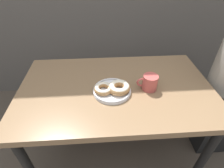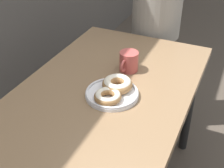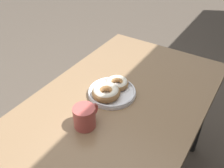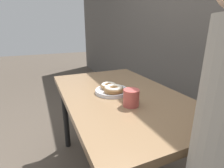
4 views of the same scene
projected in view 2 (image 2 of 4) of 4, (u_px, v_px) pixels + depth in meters
name	position (u px, v px, depth m)	size (l,w,h in m)	color
dining_table	(104.00, 104.00, 1.39)	(1.19, 0.72, 0.70)	#846647
donut_plate	(113.00, 90.00, 1.30)	(0.25, 0.22, 0.06)	white
coffee_mug	(129.00, 61.00, 1.46)	(0.12, 0.09, 0.09)	#B74C47
person_figure	(157.00, 23.00, 1.94)	(0.38, 0.30, 1.37)	black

